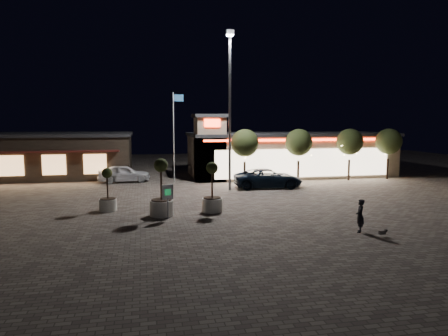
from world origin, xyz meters
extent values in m
plane|color=#72675D|center=(0.00, 0.00, 0.00)|extent=(90.00, 90.00, 0.00)
cube|color=tan|center=(10.00, 16.00, 2.00)|extent=(20.00, 8.00, 4.00)
cube|color=#262628|center=(10.00, 16.00, 4.15)|extent=(20.40, 8.40, 0.30)
cube|color=#FFE5BF|center=(10.00, 11.95, 1.60)|extent=(17.00, 0.12, 2.60)
cube|color=#FF3314|center=(10.00, 11.92, 3.75)|extent=(19.00, 0.10, 0.18)
cube|color=tan|center=(1.30, 13.30, 2.90)|extent=(2.60, 2.60, 5.80)
cube|color=#262628|center=(1.30, 13.30, 5.95)|extent=(3.00, 3.00, 0.30)
cube|color=#FF3314|center=(1.30, 11.95, 5.30)|extent=(1.40, 0.10, 0.70)
cube|color=#382D23|center=(-14.00, 20.00, 2.00)|extent=(16.00, 10.00, 4.00)
cube|color=#262628|center=(-14.00, 20.00, 4.15)|extent=(16.40, 10.40, 0.30)
cube|color=#591E19|center=(-14.00, 14.60, 2.80)|extent=(14.40, 0.80, 0.15)
cube|color=#F8B56F|center=(-16.00, 14.95, 1.60)|extent=(2.00, 0.12, 1.80)
cube|color=#F8B56F|center=(-12.50, 14.95, 1.60)|extent=(2.00, 0.12, 1.80)
cube|color=#F8B56F|center=(-9.00, 14.95, 1.60)|extent=(2.00, 0.12, 1.80)
cylinder|color=gray|center=(2.00, 8.00, 6.00)|extent=(0.20, 0.20, 12.00)
cube|color=gray|center=(2.00, 8.00, 12.20)|extent=(0.60, 0.40, 0.35)
cube|color=white|center=(2.00, 8.00, 12.00)|extent=(0.45, 0.30, 0.08)
cylinder|color=white|center=(-2.00, 13.00, 4.00)|extent=(0.10, 0.10, 8.00)
cube|color=#235180|center=(-1.55, 13.00, 7.50)|extent=(0.90, 0.04, 0.60)
cylinder|color=#332319|center=(4.00, 11.00, 0.96)|extent=(0.20, 0.20, 1.92)
sphere|color=#2D3819|center=(4.00, 11.00, 3.58)|extent=(2.42, 2.42, 2.42)
cylinder|color=#332319|center=(9.00, 11.00, 0.96)|extent=(0.20, 0.20, 1.92)
sphere|color=#2D3819|center=(9.00, 11.00, 3.58)|extent=(2.42, 2.42, 2.42)
cylinder|color=#332319|center=(14.00, 11.00, 0.96)|extent=(0.20, 0.20, 1.92)
sphere|color=#2D3819|center=(14.00, 11.00, 3.58)|extent=(2.42, 2.42, 2.42)
cylinder|color=#332319|center=(18.00, 11.00, 0.96)|extent=(0.20, 0.20, 1.92)
sphere|color=#2D3819|center=(18.00, 11.00, 3.58)|extent=(2.42, 2.42, 2.42)
imported|color=black|center=(5.36, 8.47, 0.78)|extent=(5.80, 2.99, 1.57)
imported|color=silver|center=(-6.42, 14.00, 0.78)|extent=(4.69, 2.13, 1.56)
imported|color=black|center=(5.65, -5.24, 0.82)|extent=(0.64, 0.72, 1.65)
cube|color=#59514C|center=(6.27, -6.18, 0.22)|extent=(0.36, 0.19, 0.18)
sphere|color=#59514C|center=(6.47, -6.15, 0.29)|extent=(0.16, 0.16, 0.16)
cylinder|color=white|center=(-6.90, 2.24, 0.36)|extent=(1.08, 1.08, 0.72)
cylinder|color=black|center=(-6.90, 2.24, 0.73)|extent=(0.93, 0.93, 0.05)
cylinder|color=#332319|center=(-6.90, 2.24, 1.57)|extent=(0.09, 0.09, 1.61)
sphere|color=#2D3819|center=(-6.90, 2.24, 2.33)|extent=(0.63, 0.63, 0.63)
cylinder|color=white|center=(-3.75, 0.25, 0.45)|extent=(1.36, 1.36, 0.91)
cylinder|color=black|center=(-3.75, 0.25, 0.93)|extent=(1.18, 1.18, 0.07)
cylinder|color=#332319|center=(-3.75, 0.25, 1.98)|extent=(0.11, 0.11, 2.04)
sphere|color=#2D3819|center=(-3.75, 0.25, 2.94)|extent=(0.79, 0.79, 0.79)
cylinder|color=white|center=(-0.70, 0.71, 0.41)|extent=(1.23, 1.23, 0.82)
cylinder|color=black|center=(-0.70, 0.71, 0.84)|extent=(1.07, 1.07, 0.06)
cylinder|color=#332319|center=(-0.70, 0.71, 1.80)|extent=(0.10, 0.10, 1.85)
sphere|color=#2D3819|center=(-0.70, 0.71, 2.67)|extent=(0.72, 0.72, 0.72)
cylinder|color=gray|center=(-3.44, -0.55, 0.59)|extent=(0.08, 0.08, 1.17)
cube|color=white|center=(-3.44, -0.55, 1.51)|extent=(0.63, 0.20, 0.83)
cube|color=#189343|center=(-3.44, -0.59, 1.51)|extent=(0.34, 0.10, 0.34)
camera|label=1|loc=(-4.78, -22.67, 5.42)|focal=32.00mm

